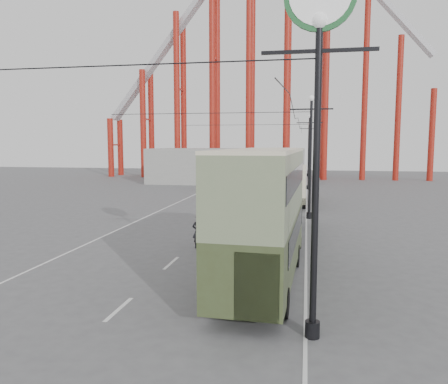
% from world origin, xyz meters
% --- Properties ---
extents(ground, '(160.00, 160.00, 0.00)m').
position_xyz_m(ground, '(0.00, 0.00, 0.00)').
color(ground, '#525255').
rests_on(ground, ground).
extents(road_markings, '(12.52, 120.00, 0.01)m').
position_xyz_m(road_markings, '(-0.86, 19.70, 0.01)').
color(road_markings, silver).
rests_on(road_markings, ground).
extents(lamp_post_near, '(3.20, 0.44, 10.80)m').
position_xyz_m(lamp_post_near, '(5.60, -3.00, 7.86)').
color(lamp_post_near, black).
rests_on(lamp_post_near, ground).
extents(lamp_post_mid, '(3.20, 0.44, 9.32)m').
position_xyz_m(lamp_post_mid, '(5.60, 18.00, 4.68)').
color(lamp_post_mid, black).
rests_on(lamp_post_mid, ground).
extents(lamp_post_far, '(3.20, 0.44, 9.32)m').
position_xyz_m(lamp_post_far, '(5.60, 40.00, 4.68)').
color(lamp_post_far, black).
rests_on(lamp_post_far, ground).
extents(lamp_post_distant, '(3.20, 0.44, 9.32)m').
position_xyz_m(lamp_post_distant, '(5.60, 62.00, 4.68)').
color(lamp_post_distant, black).
rests_on(lamp_post_distant, ground).
extents(roller_coaster, '(52.95, 5.00, 55.48)m').
position_xyz_m(roller_coaster, '(-2.49, 56.89, 22.92)').
color(roller_coaster, maroon).
rests_on(roller_coaster, ground).
extents(fairground_shed, '(22.00, 10.00, 5.00)m').
position_xyz_m(fairground_shed, '(-6.00, 47.00, 2.50)').
color(fairground_shed, gray).
rests_on(fairground_shed, ground).
extents(double_decker_bus, '(2.98, 10.40, 5.53)m').
position_xyz_m(double_decker_bus, '(3.66, 1.63, 3.10)').
color(double_decker_bus, '#394223').
rests_on(double_decker_bus, ground).
extents(single_decker_green, '(2.54, 10.33, 2.91)m').
position_xyz_m(single_decker_green, '(3.89, 11.59, 1.64)').
color(single_decker_green, gray).
rests_on(single_decker_green, ground).
extents(single_decker_cream, '(2.83, 11.11, 3.45)m').
position_xyz_m(single_decker_cream, '(3.92, 26.72, 1.95)').
color(single_decker_cream, beige).
rests_on(single_decker_cream, ground).
extents(pedestrian, '(0.78, 0.63, 1.85)m').
position_xyz_m(pedestrian, '(-0.45, 7.23, 0.93)').
color(pedestrian, black).
rests_on(pedestrian, ground).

